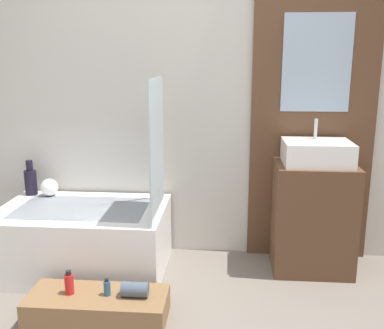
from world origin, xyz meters
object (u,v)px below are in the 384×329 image
Objects in this scene: vase_tall_dark at (31,181)px; vase_round_light at (49,187)px; bathtub at (84,239)px; bottle_soap_primary at (69,283)px; sink at (317,153)px; bottle_soap_secondary at (107,288)px; wooden_step_bench at (98,306)px.

vase_round_light is (0.16, -0.02, -0.05)m from vase_tall_dark.
bathtub is 4.34× the size of vase_tall_dark.
bathtub is 0.54m from vase_round_light.
bottle_soap_primary is (0.62, -0.93, -0.37)m from vase_tall_dark.
sink is 4.34× the size of bottle_soap_secondary.
bottle_soap_secondary is at bearing 0.00° from bottle_soap_primary.
vase_round_light is 1.19m from bottle_soap_secondary.
bathtub is at bearing -30.12° from vase_tall_dark.
vase_round_light is (-0.63, 0.91, 0.47)m from wooden_step_bench.
sink is 1.69m from bottle_soap_secondary.
bottle_soap_primary is at bearing 180.00° from wooden_step_bench.
bathtub is 11.10× the size of bottle_soap_secondary.
sink is at bearing 30.56° from bottle_soap_secondary.
bottle_soap_secondary is (0.06, 0.00, 0.13)m from wooden_step_bench.
sink is at bearing 29.41° from wooden_step_bench.
bathtub reaches higher than wooden_step_bench.
vase_tall_dark is (-0.50, 0.29, 0.35)m from bathtub.
vase_round_light is (-2.03, 0.12, -0.34)m from sink.
sink reaches higher than bottle_soap_primary.
bottle_soap_secondary is (0.85, -0.93, -0.39)m from vase_tall_dark.
sink is (1.68, 0.15, 0.65)m from bathtub.
bathtub is 1.43× the size of wooden_step_bench.
vase_tall_dark is at bearing 176.30° from sink.
bottle_soap_secondary reaches higher than wooden_step_bench.
bathtub is 0.72m from bottle_soap_secondary.
vase_tall_dark is at bearing 123.66° from bottle_soap_primary.
sink reaches higher than vase_round_light.
bottle_soap_secondary is at bearing 0.00° from wooden_step_bench.
vase_tall_dark is 1.18m from bottle_soap_primary.
vase_tall_dark is (-2.18, 0.14, -0.29)m from sink.
vase_tall_dark is 1.86× the size of bottle_soap_primary.
vase_tall_dark reaches higher than bottle_soap_secondary.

